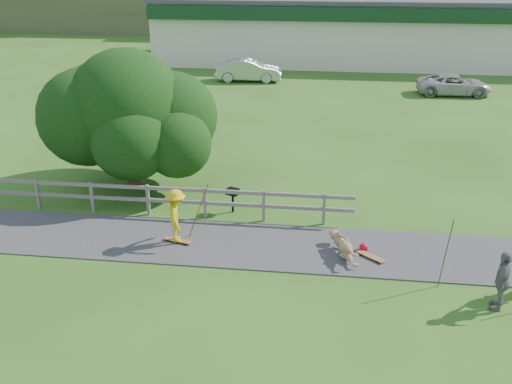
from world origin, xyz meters
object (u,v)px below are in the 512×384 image
spectator_b (502,281)px  car_white (454,85)px  skater_rider (177,219)px  tree (130,135)px  skater_fallen (344,246)px  bbq (233,200)px  car_silver (248,70)px

spectator_b → car_white: size_ratio=0.35×
skater_rider → spectator_b: (8.97, -2.39, -0.04)m
tree → skater_fallen: bearing=-29.7°
tree → bbq: size_ratio=7.88×
car_silver → skater_fallen: bearing=-168.5°
tree → spectator_b: bearing=-29.8°
car_silver → tree: 20.05m
skater_fallen → car_silver: car_silver is taller
skater_fallen → car_silver: size_ratio=0.39×
car_white → tree: 23.21m
skater_fallen → spectator_b: (3.85, -2.23, 0.48)m
spectator_b → bbq: (-7.65, 4.89, -0.37)m
skater_rider → spectator_b: 9.28m
spectator_b → bbq: bearing=-106.1°
car_silver → car_white: car_silver is taller
car_white → bbq: (-11.00, -19.39, -0.21)m
car_silver → car_white: (13.53, -2.45, -0.11)m
skater_fallen → car_white: 23.20m
skater_fallen → bbq: 4.64m
tree → car_silver: bearing=85.2°
skater_fallen → car_silver: bearing=85.2°
car_silver → tree: tree is taller
car_white → spectator_b: bearing=170.5°
skater_rider → car_white: 25.12m
car_silver → bbq: size_ratio=5.21×
bbq → spectator_b: bearing=-9.9°
skater_rider → tree: 5.41m
skater_fallen → bbq: bbq is taller
spectator_b → car_silver: bearing=-142.7°
car_white → skater_fallen: bearing=160.3°
skater_fallen → spectator_b: spectator_b is taller
tree → bbq: (4.21, -1.91, -1.62)m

